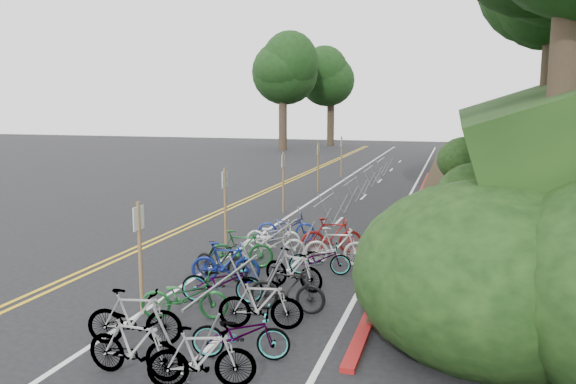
% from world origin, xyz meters
% --- Properties ---
extents(ground, '(120.00, 120.00, 0.00)m').
position_xyz_m(ground, '(0.00, 0.00, 0.00)').
color(ground, black).
rests_on(ground, ground).
extents(road_markings, '(7.47, 80.00, 0.01)m').
position_xyz_m(road_markings, '(0.63, 10.10, 0.00)').
color(road_markings, gold).
rests_on(road_markings, ground).
extents(red_curb, '(0.25, 28.00, 0.10)m').
position_xyz_m(red_curb, '(5.70, 12.00, 0.05)').
color(red_curb, maroon).
rests_on(red_curb, ground).
extents(bike_rack_front, '(1.18, 3.35, 1.25)m').
position_xyz_m(bike_rack_front, '(3.34, -1.45, 0.92)').
color(bike_rack_front, gray).
rests_on(bike_rack_front, ground).
extents(bike_racks_rest, '(1.14, 23.00, 1.17)m').
position_xyz_m(bike_racks_rest, '(3.00, 13.00, 0.85)').
color(bike_racks_rest, gray).
rests_on(bike_racks_rest, ground).
extents(signpost_near, '(0.08, 0.40, 2.39)m').
position_xyz_m(signpost_near, '(0.97, -0.46, 1.37)').
color(signpost_near, brown).
rests_on(signpost_near, ground).
extents(signposts_rest, '(0.08, 18.40, 2.50)m').
position_xyz_m(signposts_rest, '(0.60, 14.00, 1.43)').
color(signposts_rest, brown).
rests_on(signposts_rest, ground).
extents(bike_front, '(0.79, 1.67, 0.97)m').
position_xyz_m(bike_front, '(1.69, 2.13, 0.48)').
color(bike_front, black).
rests_on(bike_front, ground).
extents(bike_valet, '(3.32, 11.37, 1.10)m').
position_xyz_m(bike_valet, '(2.87, 1.59, 0.50)').
color(bike_valet, slate).
rests_on(bike_valet, ground).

